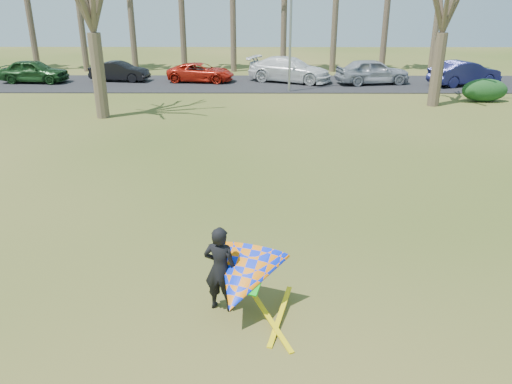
{
  "coord_description": "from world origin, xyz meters",
  "views": [
    {
      "loc": [
        0.08,
        -10.35,
        6.09
      ],
      "look_at": [
        0.0,
        2.0,
        1.1
      ],
      "focal_mm": 35.0,
      "sensor_mm": 36.0,
      "label": 1
    }
  ],
  "objects_px": {
    "car_2": "(201,72)",
    "kite_flyer": "(239,278)",
    "car_0": "(34,71)",
    "car_3": "(290,69)",
    "car_5": "(465,73)",
    "streetlight": "(293,19)",
    "car_4": "(372,71)",
    "car_1": "(120,71)"
  },
  "relations": [
    {
      "from": "kite_flyer",
      "to": "car_4",
      "type": "bearing_deg",
      "value": 72.9
    },
    {
      "from": "car_4",
      "to": "kite_flyer",
      "type": "bearing_deg",
      "value": 152.54
    },
    {
      "from": "car_0",
      "to": "kite_flyer",
      "type": "distance_m",
      "value": 31.23
    },
    {
      "from": "streetlight",
      "to": "car_4",
      "type": "xyz_separation_m",
      "value": [
        5.76,
        2.84,
        -3.55
      ]
    },
    {
      "from": "car_1",
      "to": "kite_flyer",
      "type": "height_order",
      "value": "kite_flyer"
    },
    {
      "from": "car_1",
      "to": "car_4",
      "type": "relative_size",
      "value": 0.83
    },
    {
      "from": "car_5",
      "to": "streetlight",
      "type": "bearing_deg",
      "value": 81.62
    },
    {
      "from": "car_5",
      "to": "car_2",
      "type": "bearing_deg",
      "value": 66.36
    },
    {
      "from": "car_2",
      "to": "car_3",
      "type": "bearing_deg",
      "value": -82.69
    },
    {
      "from": "car_0",
      "to": "car_5",
      "type": "xyz_separation_m",
      "value": [
        29.91,
        -0.84,
        0.02
      ]
    },
    {
      "from": "car_2",
      "to": "car_5",
      "type": "distance_m",
      "value": 18.25
    },
    {
      "from": "car_2",
      "to": "kite_flyer",
      "type": "relative_size",
      "value": 1.96
    },
    {
      "from": "car_4",
      "to": "kite_flyer",
      "type": "relative_size",
      "value": 2.1
    },
    {
      "from": "car_0",
      "to": "car_5",
      "type": "height_order",
      "value": "car_5"
    },
    {
      "from": "car_0",
      "to": "car_1",
      "type": "distance_m",
      "value": 5.89
    },
    {
      "from": "streetlight",
      "to": "car_2",
      "type": "distance_m",
      "value": 8.15
    },
    {
      "from": "car_3",
      "to": "car_5",
      "type": "bearing_deg",
      "value": -73.25
    },
    {
      "from": "car_4",
      "to": "car_5",
      "type": "xyz_separation_m",
      "value": [
        6.2,
        -0.47,
        -0.04
      ]
    },
    {
      "from": "car_1",
      "to": "kite_flyer",
      "type": "distance_m",
      "value": 29.4
    },
    {
      "from": "car_1",
      "to": "car_5",
      "type": "distance_m",
      "value": 24.1
    },
    {
      "from": "streetlight",
      "to": "car_2",
      "type": "relative_size",
      "value": 1.71
    },
    {
      "from": "car_5",
      "to": "kite_flyer",
      "type": "distance_m",
      "value": 29.97
    },
    {
      "from": "car_0",
      "to": "car_3",
      "type": "distance_m",
      "value": 18.03
    },
    {
      "from": "car_5",
      "to": "kite_flyer",
      "type": "height_order",
      "value": "kite_flyer"
    },
    {
      "from": "car_2",
      "to": "kite_flyer",
      "type": "bearing_deg",
      "value": -164.99
    },
    {
      "from": "car_0",
      "to": "car_5",
      "type": "relative_size",
      "value": 0.94
    },
    {
      "from": "streetlight",
      "to": "car_1",
      "type": "relative_size",
      "value": 1.93
    },
    {
      "from": "car_1",
      "to": "car_2",
      "type": "relative_size",
      "value": 0.89
    },
    {
      "from": "streetlight",
      "to": "car_0",
      "type": "height_order",
      "value": "streetlight"
    },
    {
      "from": "streetlight",
      "to": "car_4",
      "type": "bearing_deg",
      "value": 26.22
    },
    {
      "from": "car_1",
      "to": "car_4",
      "type": "distance_m",
      "value": 17.89
    },
    {
      "from": "streetlight",
      "to": "car_2",
      "type": "bearing_deg",
      "value": 149.63
    },
    {
      "from": "streetlight",
      "to": "car_2",
      "type": "xyz_separation_m",
      "value": [
        -6.24,
        3.66,
        -3.75
      ]
    },
    {
      "from": "streetlight",
      "to": "car_0",
      "type": "distance_m",
      "value": 18.59
    },
    {
      "from": "kite_flyer",
      "to": "car_1",
      "type": "bearing_deg",
      "value": 109.13
    },
    {
      "from": "kite_flyer",
      "to": "car_3",
      "type": "bearing_deg",
      "value": 84.75
    },
    {
      "from": "car_4",
      "to": "kite_flyer",
      "type": "height_order",
      "value": "kite_flyer"
    },
    {
      "from": "car_0",
      "to": "kite_flyer",
      "type": "bearing_deg",
      "value": -145.67
    },
    {
      "from": "car_3",
      "to": "car_4",
      "type": "distance_m",
      "value": 5.75
    },
    {
      "from": "streetlight",
      "to": "car_4",
      "type": "relative_size",
      "value": 1.59
    },
    {
      "from": "car_5",
      "to": "car_0",
      "type": "bearing_deg",
      "value": 68.79
    },
    {
      "from": "car_1",
      "to": "car_2",
      "type": "bearing_deg",
      "value": -83.91
    }
  ]
}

